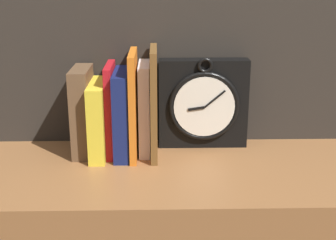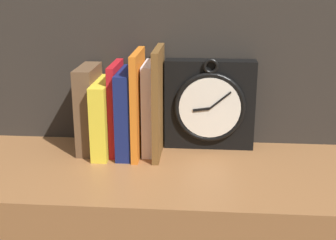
# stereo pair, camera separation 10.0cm
# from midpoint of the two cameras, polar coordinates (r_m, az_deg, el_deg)

# --- Properties ---
(clock) EXTENTS (0.22, 0.06, 0.23)m
(clock) POSITION_cam_midpoint_polar(r_m,az_deg,el_deg) (1.14, 1.82, 1.98)
(clock) COLOR black
(clock) RESTS_ON bookshelf
(book_slot0_brown) EXTENTS (0.04, 0.13, 0.21)m
(book_slot0_brown) POSITION_cam_midpoint_polar(r_m,az_deg,el_deg) (1.13, -12.87, 1.02)
(book_slot0_brown) COLOR brown
(book_slot0_brown) RESTS_ON bookshelf
(book_slot1_yellow) EXTENTS (0.04, 0.16, 0.17)m
(book_slot1_yellow) POSITION_cam_midpoint_polar(r_m,az_deg,el_deg) (1.12, -10.97, 0.08)
(book_slot1_yellow) COLOR yellow
(book_slot1_yellow) RESTS_ON bookshelf
(book_slot2_red) EXTENTS (0.02, 0.13, 0.21)m
(book_slot2_red) POSITION_cam_midpoint_polar(r_m,az_deg,el_deg) (1.12, -9.55, 1.26)
(book_slot2_red) COLOR red
(book_slot2_red) RESTS_ON bookshelf
(book_slot3_navy) EXTENTS (0.04, 0.15, 0.20)m
(book_slot3_navy) POSITION_cam_midpoint_polar(r_m,az_deg,el_deg) (1.11, -8.19, 0.77)
(book_slot3_navy) COLOR navy
(book_slot3_navy) RESTS_ON bookshelf
(book_slot4_orange) EXTENTS (0.02, 0.16, 0.25)m
(book_slot4_orange) POSITION_cam_midpoint_polar(r_m,az_deg,el_deg) (1.10, -6.85, 1.88)
(book_slot4_orange) COLOR orange
(book_slot4_orange) RESTS_ON bookshelf
(book_slot5_white) EXTENTS (0.03, 0.12, 0.22)m
(book_slot5_white) POSITION_cam_midpoint_polar(r_m,az_deg,el_deg) (1.11, -5.45, 1.40)
(book_slot5_white) COLOR silver
(book_slot5_white) RESTS_ON bookshelf
(book_slot6_brown) EXTENTS (0.02, 0.16, 0.25)m
(book_slot6_brown) POSITION_cam_midpoint_polar(r_m,az_deg,el_deg) (1.09, -4.36, 2.12)
(book_slot6_brown) COLOR brown
(book_slot6_brown) RESTS_ON bookshelf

